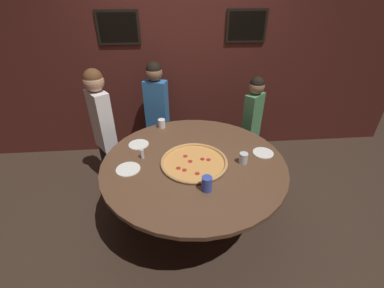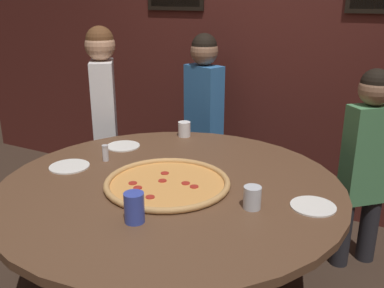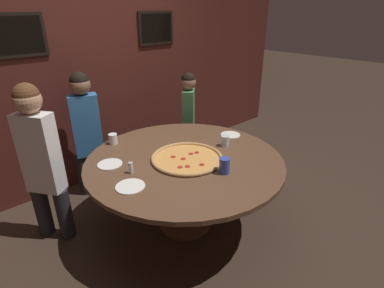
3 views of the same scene
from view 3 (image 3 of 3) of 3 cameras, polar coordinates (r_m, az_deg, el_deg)
name	(u,v)px [view 3 (image 3 of 3)]	position (r m, az deg, el deg)	size (l,w,h in m)	color
ground_plane	(185,223)	(3.13, -1.27, -14.84)	(24.00, 24.00, 0.00)	#38281E
back_wall	(100,72)	(3.74, -17.07, 13.03)	(6.40, 0.08, 2.60)	#4C1E19
dining_table	(185,169)	(2.77, -1.39, -4.75)	(1.78, 1.78, 0.74)	brown
giant_pizza	(187,158)	(2.69, -0.93, -2.70)	(0.65, 0.65, 0.03)	#E0994C
drink_cup_far_left	(113,139)	(3.09, -14.81, 0.95)	(0.08, 0.08, 0.10)	white
drink_cup_front_edge	(225,141)	(2.96, 6.32, 0.59)	(0.08, 0.08, 0.11)	silver
drink_cup_beside_pizza	(224,166)	(2.47, 6.21, -4.12)	(0.09, 0.09, 0.13)	#384CB7
white_plate_far_back	(110,164)	(2.71, -15.37, -3.72)	(0.21, 0.21, 0.01)	white
white_plate_left_side	(230,135)	(3.23, 7.33, 1.74)	(0.21, 0.21, 0.01)	white
white_plate_right_side	(130,186)	(2.35, -11.68, -7.91)	(0.23, 0.23, 0.01)	white
condiment_shaker	(131,168)	(2.51, -11.56, -4.45)	(0.04, 0.04, 0.10)	silver
diner_far_left	(87,128)	(3.44, -19.42, 2.88)	(0.37, 0.24, 1.40)	#232328
diner_centre_back	(188,115)	(3.86, -0.67, 5.45)	(0.31, 0.30, 1.27)	#232328
diner_far_right	(41,157)	(2.86, -26.89, -2.15)	(0.32, 0.37, 1.46)	#232328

